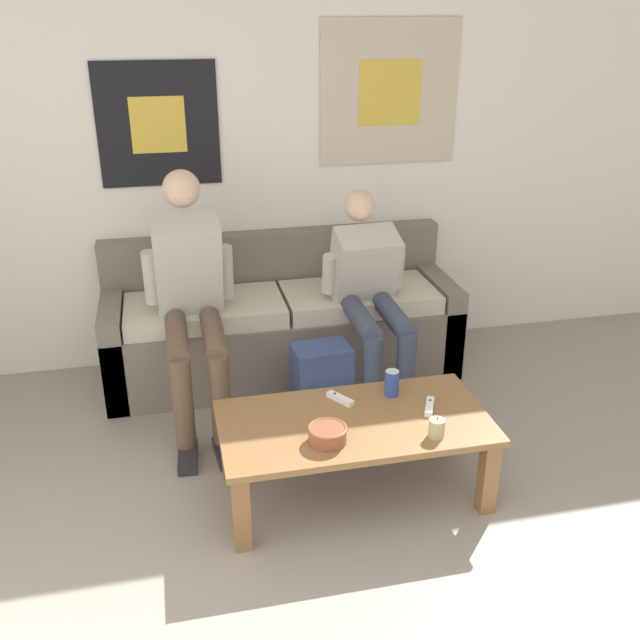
{
  "coord_description": "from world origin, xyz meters",
  "views": [
    {
      "loc": [
        -0.48,
        -1.12,
        2.04
      ],
      "look_at": [
        0.19,
        1.87,
        0.67
      ],
      "focal_mm": 40.0,
      "sensor_mm": 36.0,
      "label": 1
    }
  ],
  "objects_px": {
    "pillar_candle": "(437,428)",
    "game_controller_near_left": "(429,406)",
    "game_controller_near_right": "(340,399)",
    "coffee_table": "(354,432)",
    "ceramic_bowl": "(328,433)",
    "person_seated_teen": "(371,293)",
    "backpack": "(322,389)",
    "drink_can_blue": "(392,383)",
    "couch": "(282,326)",
    "person_seated_adult": "(191,292)"
  },
  "relations": [
    {
      "from": "backpack",
      "to": "game_controller_near_left",
      "type": "height_order",
      "value": "backpack"
    },
    {
      "from": "backpack",
      "to": "drink_can_blue",
      "type": "xyz_separation_m",
      "value": [
        0.23,
        -0.41,
        0.23
      ]
    },
    {
      "from": "person_seated_teen",
      "to": "ceramic_bowl",
      "type": "relative_size",
      "value": 6.62
    },
    {
      "from": "person_seated_teen",
      "to": "drink_can_blue",
      "type": "xyz_separation_m",
      "value": [
        -0.1,
        -0.7,
        -0.16
      ]
    },
    {
      "from": "person_seated_teen",
      "to": "coffee_table",
      "type": "bearing_deg",
      "value": -110.25
    },
    {
      "from": "drink_can_blue",
      "to": "game_controller_near_right",
      "type": "bearing_deg",
      "value": -179.44
    },
    {
      "from": "person_seated_adult",
      "to": "backpack",
      "type": "bearing_deg",
      "value": -26.38
    },
    {
      "from": "ceramic_bowl",
      "to": "couch",
      "type": "bearing_deg",
      "value": 88.16
    },
    {
      "from": "ceramic_bowl",
      "to": "backpack",
      "type": "bearing_deg",
      "value": 78.96
    },
    {
      "from": "person_seated_teen",
      "to": "backpack",
      "type": "xyz_separation_m",
      "value": [
        -0.33,
        -0.29,
        -0.39
      ]
    },
    {
      "from": "coffee_table",
      "to": "ceramic_bowl",
      "type": "bearing_deg",
      "value": -137.94
    },
    {
      "from": "person_seated_adult",
      "to": "pillar_candle",
      "type": "bearing_deg",
      "value": -49.53
    },
    {
      "from": "pillar_candle",
      "to": "game_controller_near_left",
      "type": "xyz_separation_m",
      "value": [
        0.05,
        0.21,
        -0.03
      ]
    },
    {
      "from": "game_controller_near_left",
      "to": "game_controller_near_right",
      "type": "distance_m",
      "value": 0.4
    },
    {
      "from": "couch",
      "to": "drink_can_blue",
      "type": "relative_size",
      "value": 16.38
    },
    {
      "from": "ceramic_bowl",
      "to": "drink_can_blue",
      "type": "bearing_deg",
      "value": 39.51
    },
    {
      "from": "ceramic_bowl",
      "to": "game_controller_near_left",
      "type": "height_order",
      "value": "ceramic_bowl"
    },
    {
      "from": "coffee_table",
      "to": "pillar_candle",
      "type": "xyz_separation_m",
      "value": [
        0.3,
        -0.2,
        0.1
      ]
    },
    {
      "from": "pillar_candle",
      "to": "coffee_table",
      "type": "bearing_deg",
      "value": 146.57
    },
    {
      "from": "person_seated_teen",
      "to": "game_controller_near_left",
      "type": "relative_size",
      "value": 7.65
    },
    {
      "from": "person_seated_teen",
      "to": "pillar_candle",
      "type": "xyz_separation_m",
      "value": [
        -0.02,
        -1.07,
        -0.18
      ]
    },
    {
      "from": "backpack",
      "to": "coffee_table",
      "type": "bearing_deg",
      "value": -88.89
    },
    {
      "from": "person_seated_adult",
      "to": "pillar_candle",
      "type": "xyz_separation_m",
      "value": [
        0.93,
        -1.09,
        -0.26
      ]
    },
    {
      "from": "game_controller_near_left",
      "to": "backpack",
      "type": "bearing_deg",
      "value": 122.35
    },
    {
      "from": "person_seated_teen",
      "to": "drink_can_blue",
      "type": "height_order",
      "value": "person_seated_teen"
    },
    {
      "from": "backpack",
      "to": "game_controller_near_left",
      "type": "relative_size",
      "value": 3.13
    },
    {
      "from": "coffee_table",
      "to": "person_seated_teen",
      "type": "bearing_deg",
      "value": 69.75
    },
    {
      "from": "game_controller_near_right",
      "to": "person_seated_adult",
      "type": "bearing_deg",
      "value": 130.08
    },
    {
      "from": "person_seated_teen",
      "to": "game_controller_near_left",
      "type": "distance_m",
      "value": 0.88
    },
    {
      "from": "person_seated_adult",
      "to": "couch",
      "type": "bearing_deg",
      "value": 33.18
    },
    {
      "from": "coffee_table",
      "to": "game_controller_near_right",
      "type": "bearing_deg",
      "value": 97.36
    },
    {
      "from": "person_seated_adult",
      "to": "person_seated_teen",
      "type": "bearing_deg",
      "value": -1.22
    },
    {
      "from": "couch",
      "to": "coffee_table",
      "type": "xyz_separation_m",
      "value": [
        0.11,
        -1.24,
        0.03
      ]
    },
    {
      "from": "coffee_table",
      "to": "drink_can_blue",
      "type": "xyz_separation_m",
      "value": [
        0.22,
        0.17,
        0.12
      ]
    },
    {
      "from": "person_seated_teen",
      "to": "drink_can_blue",
      "type": "bearing_deg",
      "value": -98.08
    },
    {
      "from": "backpack",
      "to": "drink_can_blue",
      "type": "distance_m",
      "value": 0.53
    },
    {
      "from": "person_seated_adult",
      "to": "game_controller_near_right",
      "type": "bearing_deg",
      "value": -49.92
    },
    {
      "from": "ceramic_bowl",
      "to": "game_controller_near_left",
      "type": "relative_size",
      "value": 1.16
    },
    {
      "from": "backpack",
      "to": "pillar_candle",
      "type": "distance_m",
      "value": 0.87
    },
    {
      "from": "pillar_candle",
      "to": "drink_can_blue",
      "type": "distance_m",
      "value": 0.38
    },
    {
      "from": "coffee_table",
      "to": "couch",
      "type": "bearing_deg",
      "value": 95.01
    },
    {
      "from": "drink_can_blue",
      "to": "game_controller_near_left",
      "type": "height_order",
      "value": "drink_can_blue"
    },
    {
      "from": "drink_can_blue",
      "to": "backpack",
      "type": "bearing_deg",
      "value": 119.43
    },
    {
      "from": "couch",
      "to": "person_seated_adult",
      "type": "xyz_separation_m",
      "value": [
        -0.52,
        -0.34,
        0.4
      ]
    },
    {
      "from": "coffee_table",
      "to": "game_controller_near_left",
      "type": "height_order",
      "value": "game_controller_near_left"
    },
    {
      "from": "backpack",
      "to": "game_controller_near_left",
      "type": "xyz_separation_m",
      "value": [
        0.36,
        -0.57,
        0.18
      ]
    },
    {
      "from": "pillar_candle",
      "to": "couch",
      "type": "bearing_deg",
      "value": 105.89
    },
    {
      "from": "game_controller_near_right",
      "to": "ceramic_bowl",
      "type": "bearing_deg",
      "value": -113.07
    },
    {
      "from": "drink_can_blue",
      "to": "person_seated_teen",
      "type": "bearing_deg",
      "value": 81.92
    },
    {
      "from": "drink_can_blue",
      "to": "ceramic_bowl",
      "type": "bearing_deg",
      "value": -140.49
    }
  ]
}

